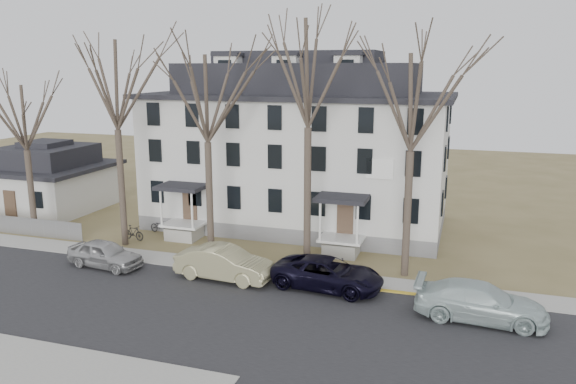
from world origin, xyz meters
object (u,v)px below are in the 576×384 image
(tree_mid_right, at_px, (413,96))
(car_tan, at_px, (224,264))
(car_navy, at_px, (328,274))
(tree_bungalow, at_px, (23,113))
(car_silver, at_px, (105,255))
(tree_far_left, at_px, (114,78))
(boarding_house, at_px, (298,149))
(tree_mid_left, at_px, (206,92))
(small_house, at_px, (48,181))
(tree_center, at_px, (308,66))
(car_white, at_px, (480,303))
(bicycle_right, at_px, (133,233))
(bicycle_left, at_px, (161,227))

(tree_mid_right, distance_m, car_tan, 13.05)
(tree_mid_right, bearing_deg, car_navy, -137.90)
(tree_bungalow, relative_size, car_silver, 2.44)
(tree_far_left, bearing_deg, boarding_house, 42.18)
(boarding_house, height_order, tree_mid_right, tree_mid_right)
(boarding_house, xyz_separation_m, car_tan, (-0.50, -11.75, -4.51))
(tree_far_left, xyz_separation_m, car_navy, (14.00, -3.16, -9.56))
(boarding_house, bearing_deg, tree_mid_left, -110.20)
(small_house, xyz_separation_m, tree_center, (23.00, -6.20, 8.84))
(tree_bungalow, distance_m, car_silver, 11.83)
(tree_center, bearing_deg, tree_far_left, 180.00)
(car_white, bearing_deg, small_house, 73.57)
(car_silver, relative_size, car_white, 0.78)
(tree_mid_left, bearing_deg, tree_bungalow, 180.00)
(car_navy, bearing_deg, tree_mid_left, 74.39)
(tree_far_left, distance_m, car_white, 23.78)
(boarding_house, distance_m, car_white, 18.30)
(tree_mid_right, relative_size, bicycle_right, 7.87)
(car_white, xyz_separation_m, bicycle_right, (-21.25, 5.47, -0.34))
(small_house, bearing_deg, tree_mid_left, -20.03)
(car_navy, relative_size, car_white, 0.99)
(boarding_house, distance_m, tree_center, 10.39)
(tree_far_left, xyz_separation_m, tree_mid_right, (17.50, 0.00, -0.74))
(tree_center, height_order, car_tan, tree_center)
(boarding_house, distance_m, tree_mid_left, 9.66)
(tree_mid_left, bearing_deg, bicycle_left, 151.39)
(tree_center, distance_m, tree_bungalow, 19.23)
(tree_mid_right, relative_size, tree_bungalow, 1.18)
(small_house, xyz_separation_m, bicycle_left, (11.94, -3.43, -1.79))
(boarding_house, bearing_deg, bicycle_right, -140.83)
(tree_mid_left, xyz_separation_m, tree_bungalow, (-13.00, 0.00, -1.48))
(car_silver, bearing_deg, tree_bungalow, 71.22)
(tree_center, distance_m, car_silver, 15.34)
(bicycle_right, bearing_deg, tree_far_left, -174.79)
(tree_mid_right, relative_size, car_tan, 2.42)
(small_house, relative_size, car_silver, 1.97)
(car_navy, distance_m, car_white, 7.45)
(car_white, height_order, bicycle_right, car_white)
(boarding_house, xyz_separation_m, car_navy, (5.00, -11.32, -4.60))
(boarding_house, distance_m, small_house, 20.34)
(tree_mid_right, bearing_deg, bicycle_right, 177.15)
(tree_mid_left, xyz_separation_m, car_white, (15.30, -4.60, -8.77))
(boarding_house, relative_size, bicycle_left, 11.92)
(boarding_house, distance_m, bicycle_left, 10.88)
(tree_far_left, distance_m, car_silver, 10.46)
(tree_mid_left, bearing_deg, car_navy, -21.58)
(tree_mid_right, bearing_deg, small_house, 167.73)
(car_navy, bearing_deg, car_silver, 99.54)
(small_house, xyz_separation_m, bicycle_right, (11.06, -5.33, -1.76))
(car_silver, bearing_deg, car_tan, -80.65)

